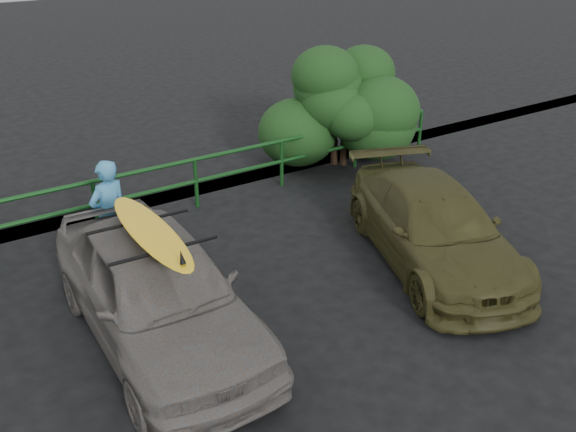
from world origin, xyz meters
name	(u,v)px	position (x,y,z in m)	size (l,w,h in m)	color
ground	(297,356)	(0.00, 0.00, 0.00)	(80.00, 80.00, 0.00)	black
guardrail	(148,194)	(0.00, 5.00, 0.52)	(14.00, 0.08, 1.04)	#124116
shrub_right	(343,108)	(5.00, 5.50, 1.27)	(3.20, 2.40, 2.55)	#193C16
sedan	(157,290)	(-1.35, 1.35, 0.79)	(1.87, 4.64, 1.58)	#635C58
olive_vehicle	(434,227)	(3.29, 0.86, 0.65)	(1.82, 4.49, 1.30)	#3E3B1B
man	(110,215)	(-1.16, 3.65, 0.93)	(0.68, 0.44, 1.86)	#3F8CBF
roof_rack	(151,235)	(-1.35, 1.35, 1.60)	(1.40, 0.98, 0.05)	black
surfboard	(151,231)	(-1.35, 1.35, 1.66)	(0.52, 2.48, 0.07)	yellow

